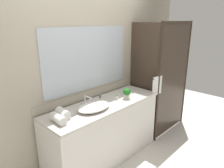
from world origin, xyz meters
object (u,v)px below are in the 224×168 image
at_px(amenity_bottle_shampoo, 100,96).
at_px(soap_dish, 129,94).
at_px(faucet, 86,102).
at_px(rolled_towel_middle, 63,113).
at_px(sink_basin, 94,107).
at_px(amenity_bottle_conditioner, 117,98).
at_px(potted_plant, 127,93).
at_px(rolled_towel_near_edge, 58,119).

bearing_deg(amenity_bottle_shampoo, soap_dish, -27.38).
distance_m(faucet, soap_dish, 0.78).
distance_m(amenity_bottle_shampoo, rolled_towel_middle, 0.77).
relative_size(sink_basin, amenity_bottle_conditioner, 6.23).
height_order(sink_basin, rolled_towel_middle, rolled_towel_middle).
distance_m(sink_basin, potted_plant, 0.61).
relative_size(faucet, potted_plant, 1.08).
xyz_separation_m(soap_dish, amenity_bottle_shampoo, (-0.42, 0.22, 0.02)).
xyz_separation_m(soap_dish, amenity_bottle_conditioner, (-0.31, -0.02, 0.02)).
distance_m(potted_plant, soap_dish, 0.20).
bearing_deg(faucet, potted_plant, -19.84).
bearing_deg(rolled_towel_middle, rolled_towel_near_edge, -147.85).
height_order(faucet, amenity_bottle_shampoo, faucet).
relative_size(sink_basin, rolled_towel_near_edge, 2.04).
relative_size(potted_plant, rolled_towel_near_edge, 0.69).
relative_size(amenity_bottle_conditioner, amenity_bottle_shampoo, 1.03).
xyz_separation_m(sink_basin, potted_plant, (0.60, -0.06, 0.05)).
distance_m(sink_basin, rolled_towel_middle, 0.42).
xyz_separation_m(faucet, amenity_bottle_conditioner, (0.46, -0.15, -0.02)).
bearing_deg(soap_dish, amenity_bottle_shampoo, 152.62).
xyz_separation_m(faucet, amenity_bottle_shampoo, (0.35, 0.08, -0.02)).
bearing_deg(amenity_bottle_conditioner, rolled_towel_middle, 174.77).
bearing_deg(rolled_towel_near_edge, rolled_towel_middle, 32.15).
distance_m(sink_basin, amenity_bottle_shampoo, 0.42).
bearing_deg(rolled_towel_near_edge, faucet, 15.35).
bearing_deg(potted_plant, rolled_towel_middle, 171.88).
bearing_deg(potted_plant, amenity_bottle_conditioner, 155.44).
height_order(potted_plant, amenity_bottle_conditioner, potted_plant).
relative_size(faucet, amenity_bottle_shampoo, 2.33).
bearing_deg(amenity_bottle_conditioner, rolled_towel_near_edge, 179.40).
relative_size(amenity_bottle_shampoo, rolled_towel_near_edge, 0.32).
distance_m(faucet, rolled_towel_middle, 0.41).
height_order(rolled_towel_near_edge, rolled_towel_middle, rolled_towel_middle).
bearing_deg(rolled_towel_near_edge, potted_plant, -3.83).
bearing_deg(sink_basin, amenity_bottle_shampoo, 35.18).
relative_size(sink_basin, potted_plant, 2.97).
height_order(sink_basin, rolled_towel_near_edge, rolled_towel_near_edge).
distance_m(amenity_bottle_conditioner, rolled_towel_near_edge, 0.98).
distance_m(faucet, amenity_bottle_shampoo, 0.36).
bearing_deg(rolled_towel_middle, sink_basin, -12.18).
bearing_deg(amenity_bottle_conditioner, sink_basin, -178.94).
height_order(amenity_bottle_shampoo, rolled_towel_near_edge, rolled_towel_near_edge).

